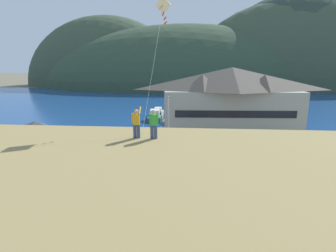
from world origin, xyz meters
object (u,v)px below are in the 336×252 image
Objects in this scene: storage_shed_near_lot at (38,142)px; parked_car_front_row_end at (274,160)px; parked_car_mid_row_near at (93,176)px; person_kite_flyer at (136,122)px; wharf_dock at (173,117)px; harbor_lodge at (231,99)px; person_companion at (154,123)px; storage_shed_waterside at (188,117)px; parked_car_front_row_silver at (257,177)px; parking_light_pole at (169,120)px; parked_car_mid_row_far at (120,156)px; moored_boat_inner_slip at (155,116)px; flying_kite at (162,11)px; parked_car_lone_by_shed at (5,173)px; parked_car_corner_spot at (206,157)px; moored_boat_wharfside at (158,114)px; moored_boat_outer_mooring at (189,118)px.

parked_car_front_row_end is at bearing 0.79° from storage_shed_near_lot.
person_kite_flyer is at bearing -52.26° from parked_car_mid_row_near.
harbor_lodge is at bearing -46.99° from wharf_dock.
person_companion is (15.35, -13.11, 5.37)m from storage_shed_near_lot.
storage_shed_waterside reaches higher than wharf_dock.
parking_light_pole is at bearing 132.95° from parked_car_front_row_silver.
parked_car_front_row_end reaches higher than wharf_dock.
parking_light_pole is (5.21, 5.10, 3.20)m from parked_car_mid_row_far.
parked_car_mid_row_far is at bearing 109.65° from person_kite_flyer.
moored_boat_inner_slip reaches higher than parked_car_mid_row_near.
storage_shed_waterside is at bearing 85.29° from flying_kite.
parking_light_pole is 4.17× the size of person_companion.
moored_boat_inner_slip is 26.07m from parked_car_mid_row_far.
parked_car_lone_by_shed is at bearing -177.47° from parked_car_front_row_silver.
wharf_dock is at bearing 107.56° from parked_car_front_row_silver.
parked_car_corner_spot is 9.86m from parked_car_mid_row_far.
parked_car_mid_row_far is 16.10m from person_companion.
parking_light_pole is (4.12, -23.66, 3.55)m from moored_boat_wharfside.
moored_boat_wharfside is at bearing 87.84° from parked_car_mid_row_far.
storage_shed_waterside is (-6.88, 1.56, -3.37)m from harbor_lodge.
flying_kite is (-0.06, 6.01, 7.27)m from person_companion.
wharf_dock is 4.01m from moored_boat_wharfside.
person_kite_flyer reaches higher than storage_shed_near_lot.
storage_shed_waterside is 22.85m from parked_car_front_row_silver.
parked_car_mid_row_near is (-8.81, -22.95, -1.33)m from storage_shed_waterside.
wharf_dock is 2.70× the size of parked_car_front_row_end.
flying_kite reaches higher than parked_car_mid_row_near.
moored_boat_outer_mooring is 20.25m from parking_light_pole.
parked_car_corner_spot and parked_car_lone_by_shed have the same top height.
wharf_dock is 35.31m from parked_car_lone_by_shed.
flying_kite reaches higher than storage_shed_near_lot.
wharf_dock is 40.57m from person_kite_flyer.
parked_car_front_row_end is 2.34× the size of person_kite_flyer.
flying_kite is (4.64, -36.08, 14.55)m from moored_boat_wharfside.
moored_boat_inner_slip is at bearing 109.61° from parked_car_corner_spot.
parked_car_lone_by_shed is at bearing -138.87° from harbor_lodge.
moored_boat_inner_slip is 27.20m from parked_car_corner_spot.
wharf_dock is 1.85× the size of moored_boat_wharfside.
moored_boat_inner_slip is 4.53× the size of person_kite_flyer.
parked_car_mid_row_near is 11.76m from person_kite_flyer.
person_companion is (15.62, -7.60, 6.94)m from parked_car_lone_by_shed.
moored_boat_outer_mooring and moored_boat_inner_slip have the same top height.
parked_car_front_row_end is 19.76m from flying_kite.
parked_car_mid_row_near is (-1.06, -5.78, 0.00)m from parked_car_mid_row_far.
parked_car_mid_row_far reaches higher than wharf_dock.
parked_car_lone_by_shed is (-19.69, -6.17, 0.00)m from parked_car_corner_spot.
harbor_lodge is at bearing 48.16° from parking_light_pole.
parked_car_corner_spot is at bearing 177.78° from parked_car_front_row_end.
moored_boat_outer_mooring is at bearing 86.11° from flying_kite.
flying_kite is (1.31, -33.88, 14.92)m from wharf_dock.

